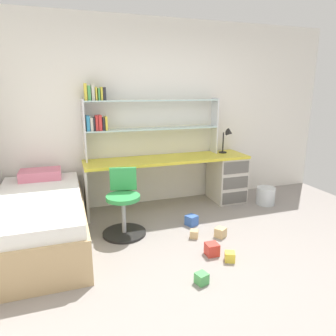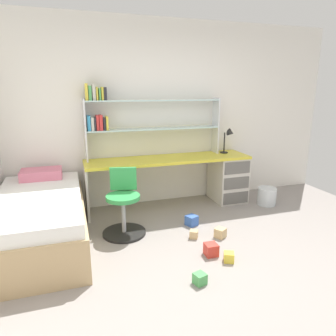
{
  "view_description": "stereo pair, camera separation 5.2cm",
  "coord_description": "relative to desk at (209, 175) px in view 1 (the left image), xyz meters",
  "views": [
    {
      "loc": [
        -1.4,
        -2.17,
        1.7
      ],
      "look_at": [
        -0.26,
        1.2,
        0.78
      ],
      "focal_mm": 32.81,
      "sensor_mm": 36.0,
      "label": 1
    },
    {
      "loc": [
        -1.35,
        -2.19,
        1.7
      ],
      "look_at": [
        -0.26,
        1.2,
        0.78
      ],
      "focal_mm": 32.81,
      "sensor_mm": 36.0,
      "label": 2
    }
  ],
  "objects": [
    {
      "name": "ground_plane",
      "position": [
        -0.63,
        -1.9,
        -0.44
      ],
      "size": [
        5.47,
        5.41,
        0.02
      ],
      "primitive_type": "cube",
      "color": "gray"
    },
    {
      "name": "room_shell",
      "position": [
        -1.76,
        -0.77,
        0.9
      ],
      "size": [
        5.47,
        5.41,
        2.67
      ],
      "color": "white",
      "rests_on": "ground_plane"
    },
    {
      "name": "desk",
      "position": [
        0.0,
        0.0,
        0.0
      ],
      "size": [
        2.38,
        0.57,
        0.74
      ],
      "color": "gold",
      "rests_on": "ground_plane"
    },
    {
      "name": "bookshelf_hutch",
      "position": [
        -1.09,
        0.17,
        0.9
      ],
      "size": [
        1.95,
        0.22,
        1.03
      ],
      "color": "silver",
      "rests_on": "desk"
    },
    {
      "name": "desk_lamp",
      "position": [
        0.33,
        0.05,
        0.56
      ],
      "size": [
        0.2,
        0.17,
        0.38
      ],
      "color": "black",
      "rests_on": "desk"
    },
    {
      "name": "swivel_chair",
      "position": [
        -1.44,
        -0.66,
        -0.12
      ],
      "size": [
        0.52,
        0.52,
        0.78
      ],
      "color": "black",
      "rests_on": "ground_plane"
    },
    {
      "name": "bed_platform",
      "position": [
        -2.37,
        -0.65,
        -0.14
      ],
      "size": [
        0.96,
        1.89,
        0.7
      ],
      "color": "tan",
      "rests_on": "ground_plane"
    },
    {
      "name": "waste_bin",
      "position": [
        0.78,
        -0.38,
        -0.3
      ],
      "size": [
        0.28,
        0.28,
        0.26
      ],
      "primitive_type": "cylinder",
      "color": "silver",
      "rests_on": "ground_plane"
    },
    {
      "name": "toy_block_red_0",
      "position": [
        -0.66,
        -1.46,
        -0.37
      ],
      "size": [
        0.13,
        0.13,
        0.13
      ],
      "primitive_type": "cube",
      "rotation": [
        0.0,
        0.0,
        1.55
      ],
      "color": "red",
      "rests_on": "ground_plane"
    },
    {
      "name": "toy_block_blue_1",
      "position": [
        -0.58,
        -0.71,
        -0.37
      ],
      "size": [
        0.17,
        0.17,
        0.13
      ],
      "primitive_type": "cube",
      "rotation": [
        0.0,
        0.0,
        1.97
      ],
      "color": "#3860B7",
      "rests_on": "ground_plane"
    },
    {
      "name": "toy_block_natural_2",
      "position": [
        -0.38,
        -1.13,
        -0.38
      ],
      "size": [
        0.15,
        0.15,
        0.11
      ],
      "primitive_type": "cube",
      "rotation": [
        0.0,
        0.0,
        0.55
      ],
      "color": "tan",
      "rests_on": "ground_plane"
    },
    {
      "name": "toy_block_yellow_3",
      "position": [
        -0.54,
        -1.63,
        -0.38
      ],
      "size": [
        0.13,
        0.13,
        0.1
      ],
      "primitive_type": "cube",
      "rotation": [
        0.0,
        0.0,
        2.71
      ],
      "color": "gold",
      "rests_on": "ground_plane"
    },
    {
      "name": "toy_block_green_4",
      "position": [
        -0.97,
        -1.88,
        -0.38
      ],
      "size": [
        0.12,
        0.12,
        0.1
      ],
      "primitive_type": "cube",
      "rotation": [
        0.0,
        0.0,
        0.29
      ],
      "color": "#479E51",
      "rests_on": "ground_plane"
    },
    {
      "name": "toy_block_natural_5",
      "position": [
        -0.68,
        -1.05,
        -0.39
      ],
      "size": [
        0.13,
        0.13,
        0.09
      ],
      "primitive_type": "cube",
      "rotation": [
        0.0,
        0.0,
        2.62
      ],
      "color": "tan",
      "rests_on": "ground_plane"
    }
  ]
}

